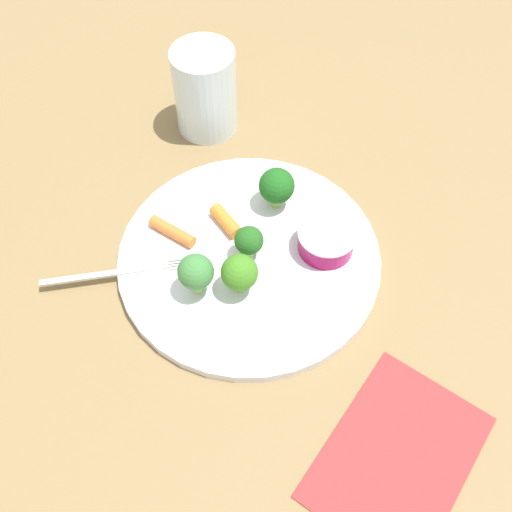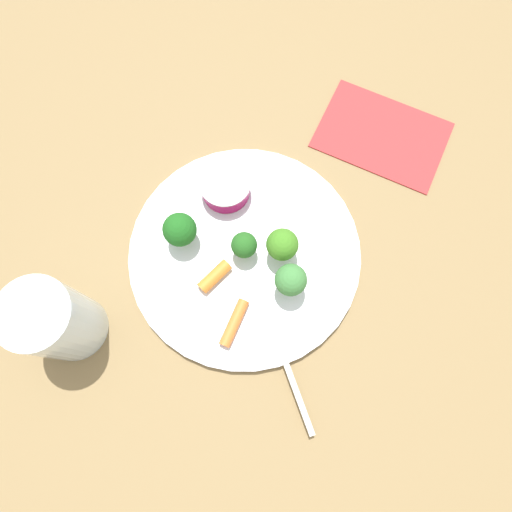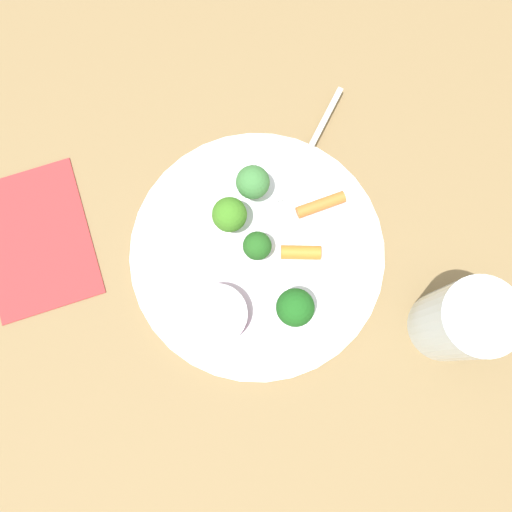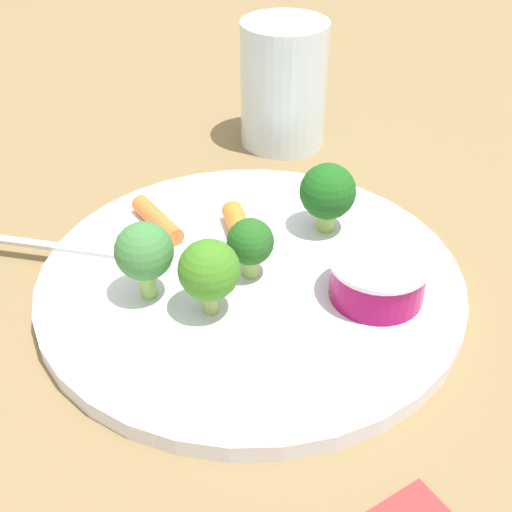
{
  "view_description": "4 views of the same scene",
  "coord_description": "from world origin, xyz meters",
  "px_view_note": "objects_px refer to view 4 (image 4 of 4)",
  "views": [
    {
      "loc": [
        0.23,
        0.29,
        0.55
      ],
      "look_at": [
        0.0,
        0.01,
        0.03
      ],
      "focal_mm": 42.58,
      "sensor_mm": 36.0,
      "label": 1
    },
    {
      "loc": [
        0.11,
        -0.11,
        0.52
      ],
      "look_at": [
        0.02,
        0.0,
        0.03
      ],
      "focal_mm": 30.76,
      "sensor_mm": 36.0,
      "label": 2
    },
    {
      "loc": [
        -0.13,
        0.01,
        0.59
      ],
      "look_at": [
        -0.01,
        0.0,
        0.02
      ],
      "focal_mm": 37.39,
      "sensor_mm": 36.0,
      "label": 3
    },
    {
      "loc": [
        0.11,
        0.34,
        0.29
      ],
      "look_at": [
        -0.0,
        -0.0,
        0.03
      ],
      "focal_mm": 47.95,
      "sensor_mm": 36.0,
      "label": 4
    }
  ],
  "objects_px": {
    "plate": "(251,281)",
    "broccoli_floret_1": "(328,193)",
    "carrot_stick_0": "(157,220)",
    "carrot_stick_1": "(238,225)",
    "broccoli_floret_0": "(256,247)",
    "drinking_glass": "(284,84)",
    "broccoli_floret_2": "(144,251)",
    "sauce_cup": "(378,278)",
    "fork": "(60,247)",
    "broccoli_floret_3": "(209,271)"
  },
  "relations": [
    {
      "from": "plate",
      "to": "broccoli_floret_1",
      "type": "bearing_deg",
      "value": -153.32
    },
    {
      "from": "carrot_stick_0",
      "to": "broccoli_floret_1",
      "type": "bearing_deg",
      "value": 160.94
    },
    {
      "from": "broccoli_floret_1",
      "to": "carrot_stick_0",
      "type": "xyz_separation_m",
      "value": [
        0.12,
        -0.04,
        -0.02
      ]
    },
    {
      "from": "plate",
      "to": "broccoli_floret_2",
      "type": "height_order",
      "value": "broccoli_floret_2"
    },
    {
      "from": "carrot_stick_0",
      "to": "broccoli_floret_0",
      "type": "bearing_deg",
      "value": 122.0
    },
    {
      "from": "drinking_glass",
      "to": "broccoli_floret_0",
      "type": "bearing_deg",
      "value": 65.37
    },
    {
      "from": "broccoli_floret_0",
      "to": "broccoli_floret_1",
      "type": "bearing_deg",
      "value": -149.17
    },
    {
      "from": "broccoli_floret_1",
      "to": "broccoli_floret_3",
      "type": "xyz_separation_m",
      "value": [
        0.1,
        0.06,
        0.0
      ]
    },
    {
      "from": "broccoli_floret_1",
      "to": "drinking_glass",
      "type": "relative_size",
      "value": 0.47
    },
    {
      "from": "broccoli_floret_1",
      "to": "fork",
      "type": "height_order",
      "value": "broccoli_floret_1"
    },
    {
      "from": "broccoli_floret_0",
      "to": "carrot_stick_0",
      "type": "xyz_separation_m",
      "value": [
        0.05,
        -0.08,
        -0.02
      ]
    },
    {
      "from": "broccoli_floret_1",
      "to": "broccoli_floret_2",
      "type": "distance_m",
      "value": 0.14
    },
    {
      "from": "broccoli_floret_0",
      "to": "carrot_stick_1",
      "type": "xyz_separation_m",
      "value": [
        -0.0,
        -0.05,
        -0.02
      ]
    },
    {
      "from": "carrot_stick_0",
      "to": "drinking_glass",
      "type": "relative_size",
      "value": 0.51
    },
    {
      "from": "sauce_cup",
      "to": "broccoli_floret_3",
      "type": "relative_size",
      "value": 1.23
    },
    {
      "from": "broccoli_floret_2",
      "to": "broccoli_floret_3",
      "type": "bearing_deg",
      "value": 138.85
    },
    {
      "from": "drinking_glass",
      "to": "carrot_stick_1",
      "type": "bearing_deg",
      "value": 59.25
    },
    {
      "from": "sauce_cup",
      "to": "broccoli_floret_3",
      "type": "xyz_separation_m",
      "value": [
        0.1,
        -0.02,
        0.02
      ]
    },
    {
      "from": "plate",
      "to": "sauce_cup",
      "type": "distance_m",
      "value": 0.09
    },
    {
      "from": "carrot_stick_0",
      "to": "carrot_stick_1",
      "type": "height_order",
      "value": "carrot_stick_1"
    },
    {
      "from": "sauce_cup",
      "to": "plate",
      "type": "bearing_deg",
      "value": -33.62
    },
    {
      "from": "sauce_cup",
      "to": "carrot_stick_0",
      "type": "height_order",
      "value": "sauce_cup"
    },
    {
      "from": "broccoli_floret_2",
      "to": "fork",
      "type": "bearing_deg",
      "value": -53.7
    },
    {
      "from": "broccoli_floret_0",
      "to": "broccoli_floret_1",
      "type": "distance_m",
      "value": 0.08
    },
    {
      "from": "broccoli_floret_2",
      "to": "broccoli_floret_3",
      "type": "xyz_separation_m",
      "value": [
        -0.03,
        0.03,
        -0.0
      ]
    },
    {
      "from": "fork",
      "to": "sauce_cup",
      "type": "bearing_deg",
      "value": 148.28
    },
    {
      "from": "carrot_stick_0",
      "to": "carrot_stick_1",
      "type": "xyz_separation_m",
      "value": [
        -0.05,
        0.03,
        0.0
      ]
    },
    {
      "from": "carrot_stick_0",
      "to": "carrot_stick_1",
      "type": "relative_size",
      "value": 1.3
    },
    {
      "from": "sauce_cup",
      "to": "fork",
      "type": "height_order",
      "value": "sauce_cup"
    },
    {
      "from": "broccoli_floret_0",
      "to": "carrot_stick_0",
      "type": "height_order",
      "value": "broccoli_floret_0"
    },
    {
      "from": "carrot_stick_1",
      "to": "drinking_glass",
      "type": "relative_size",
      "value": 0.39
    },
    {
      "from": "sauce_cup",
      "to": "broccoli_floret_3",
      "type": "height_order",
      "value": "broccoli_floret_3"
    },
    {
      "from": "broccoli_floret_1",
      "to": "carrot_stick_1",
      "type": "relative_size",
      "value": 1.19
    },
    {
      "from": "plate",
      "to": "broccoli_floret_3",
      "type": "distance_m",
      "value": 0.06
    },
    {
      "from": "plate",
      "to": "drinking_glass",
      "type": "height_order",
      "value": "drinking_glass"
    },
    {
      "from": "broccoli_floret_1",
      "to": "drinking_glass",
      "type": "bearing_deg",
      "value": -99.27
    },
    {
      "from": "sauce_cup",
      "to": "carrot_stick_1",
      "type": "height_order",
      "value": "sauce_cup"
    },
    {
      "from": "plate",
      "to": "drinking_glass",
      "type": "relative_size",
      "value": 2.56
    },
    {
      "from": "broccoli_floret_2",
      "to": "carrot_stick_0",
      "type": "relative_size",
      "value": 0.95
    },
    {
      "from": "plate",
      "to": "broccoli_floret_1",
      "type": "xyz_separation_m",
      "value": [
        -0.07,
        -0.03,
        0.04
      ]
    },
    {
      "from": "drinking_glass",
      "to": "broccoli_floret_1",
      "type": "bearing_deg",
      "value": 80.73
    },
    {
      "from": "carrot_stick_1",
      "to": "fork",
      "type": "distance_m",
      "value": 0.13
    },
    {
      "from": "sauce_cup",
      "to": "drinking_glass",
      "type": "distance_m",
      "value": 0.25
    },
    {
      "from": "plate",
      "to": "broccoli_floret_1",
      "type": "height_order",
      "value": "broccoli_floret_1"
    },
    {
      "from": "carrot_stick_0",
      "to": "sauce_cup",
      "type": "bearing_deg",
      "value": 134.0
    },
    {
      "from": "carrot_stick_0",
      "to": "plate",
      "type": "bearing_deg",
      "value": 122.33
    },
    {
      "from": "broccoli_floret_0",
      "to": "broccoli_floret_2",
      "type": "relative_size",
      "value": 0.79
    },
    {
      "from": "broccoli_floret_0",
      "to": "broccoli_floret_1",
      "type": "xyz_separation_m",
      "value": [
        -0.07,
        -0.04,
        0.01
      ]
    },
    {
      "from": "broccoli_floret_1",
      "to": "broccoli_floret_2",
      "type": "height_order",
      "value": "broccoli_floret_2"
    },
    {
      "from": "broccoli_floret_2",
      "to": "carrot_stick_1",
      "type": "relative_size",
      "value": 1.23
    }
  ]
}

